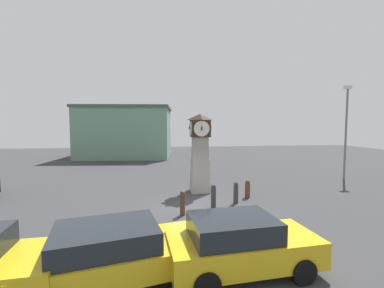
% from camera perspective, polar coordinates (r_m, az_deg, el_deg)
% --- Properties ---
extents(ground_plane, '(68.04, 68.04, 0.00)m').
position_cam_1_polar(ground_plane, '(12.43, 0.67, -14.08)').
color(ground_plane, '#38383A').
extents(clock_tower, '(1.38, 1.44, 4.55)m').
position_cam_1_polar(clock_tower, '(14.93, 1.78, -1.85)').
color(clock_tower, '#A09B91').
rests_on(clock_tower, ground_plane).
extents(bollard_near_tower, '(0.27, 0.27, 0.97)m').
position_cam_1_polar(bollard_near_tower, '(14.29, 12.23, -9.69)').
color(bollard_near_tower, brown).
rests_on(bollard_near_tower, ground_plane).
extents(bollard_mid_row, '(0.23, 0.23, 1.09)m').
position_cam_1_polar(bollard_mid_row, '(13.19, 9.72, -10.56)').
color(bollard_mid_row, '#333338').
rests_on(bollard_mid_row, ground_plane).
extents(bollard_far_row, '(0.24, 0.24, 1.13)m').
position_cam_1_polar(bollard_far_row, '(12.36, 4.78, -11.43)').
color(bollard_far_row, '#333338').
rests_on(bollard_far_row, ground_plane).
extents(bollard_end_row, '(0.22, 0.22, 1.09)m').
position_cam_1_polar(bollard_end_row, '(11.37, -2.12, -12.93)').
color(bollard_end_row, brown).
rests_on(bollard_end_row, ground_plane).
extents(car_near_tower, '(4.82, 2.89, 1.42)m').
position_cam_1_polar(car_near_tower, '(7.26, -16.39, -21.88)').
color(car_near_tower, gold).
rests_on(car_near_tower, ground_plane).
extents(car_by_building, '(4.10, 2.13, 1.51)m').
position_cam_1_polar(car_by_building, '(7.40, 10.68, -20.95)').
color(car_by_building, gold).
rests_on(car_by_building, ground_plane).
extents(street_lamp_near_road, '(0.50, 0.24, 6.66)m').
position_cam_1_polar(street_lamp_near_road, '(21.29, 31.06, 3.44)').
color(street_lamp_near_road, slate).
rests_on(street_lamp_near_road, ground_plane).
extents(warehouse_blue_far, '(11.50, 9.64, 6.13)m').
position_cam_1_polar(warehouse_blue_far, '(32.90, -14.23, 2.67)').
color(warehouse_blue_far, gray).
rests_on(warehouse_blue_far, ground_plane).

